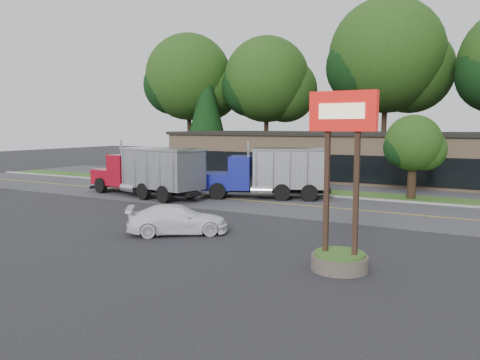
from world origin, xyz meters
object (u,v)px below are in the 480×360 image
object	(u,v)px
dump_truck_red	(150,171)
dump_truck_blue	(273,171)
bilo_sign	(341,211)
rally_car	(178,219)

from	to	relation	value
dump_truck_red	dump_truck_blue	distance (m)	8.40
dump_truck_red	bilo_sign	bearing A→B (deg)	160.19
dump_truck_red	dump_truck_blue	world-z (taller)	same
rally_car	bilo_sign	bearing A→B (deg)	-138.65
dump_truck_red	rally_car	bearing A→B (deg)	146.95
bilo_sign	dump_truck_blue	world-z (taller)	bilo_sign
dump_truck_red	rally_car	distance (m)	11.61
dump_truck_red	rally_car	size ratio (longest dim) A/B	2.24
dump_truck_blue	dump_truck_red	bearing A→B (deg)	3.78
dump_truck_red	rally_car	xyz separation A→B (m)	(8.31, -8.03, -1.16)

